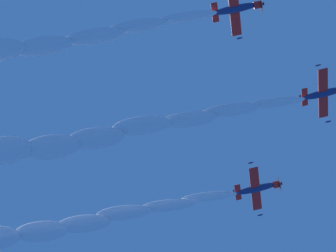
% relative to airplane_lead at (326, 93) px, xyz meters
% --- Properties ---
extents(airplane_lead, '(7.74, 7.15, 3.23)m').
position_rel_airplane_lead_xyz_m(airplane_lead, '(0.00, 0.00, 0.00)').
color(airplane_lead, navy).
extents(airplane_left_wingman, '(7.80, 7.15, 3.07)m').
position_rel_airplane_lead_xyz_m(airplane_left_wingman, '(11.27, 12.37, 0.51)').
color(airplane_left_wingman, navy).
extents(airplane_right_wingman, '(7.71, 7.13, 3.15)m').
position_rel_airplane_lead_xyz_m(airplane_right_wingman, '(-14.47, 8.34, 0.73)').
color(airplane_right_wingman, navy).
extents(smoke_trail_lead, '(10.10, 51.10, 7.58)m').
position_rel_airplane_lead_xyz_m(smoke_trail_lead, '(-5.38, 36.67, -3.70)').
color(smoke_trail_lead, white).
extents(smoke_trail_left_wingman, '(9.59, 50.89, 8.12)m').
position_rel_airplane_lead_xyz_m(smoke_trail_left_wingman, '(5.89, 49.21, -3.28)').
color(smoke_trail_left_wingman, white).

